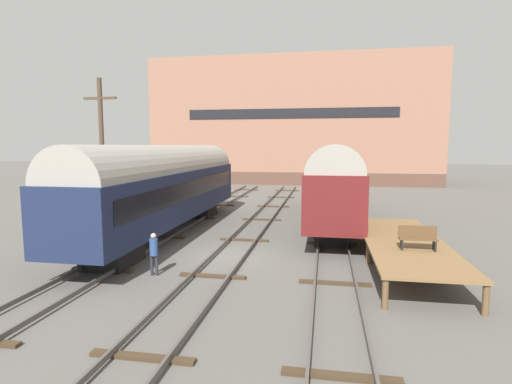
# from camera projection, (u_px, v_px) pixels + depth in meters

# --- Properties ---
(ground_plane) EXTENTS (200.00, 200.00, 0.00)m
(ground_plane) POSITION_uv_depth(u_px,v_px,m) (231.00, 256.00, 18.24)
(ground_plane) COLOR #56544F
(track_left) EXTENTS (2.60, 60.00, 0.26)m
(track_left) POSITION_uv_depth(u_px,v_px,m) (137.00, 249.00, 19.01)
(track_left) COLOR #4C4742
(track_left) RESTS_ON ground
(track_middle) EXTENTS (2.60, 60.00, 0.26)m
(track_middle) POSITION_uv_depth(u_px,v_px,m) (231.00, 253.00, 18.23)
(track_middle) COLOR #4C4742
(track_middle) RESTS_ON ground
(track_right) EXTENTS (2.60, 60.00, 0.26)m
(track_right) POSITION_uv_depth(u_px,v_px,m) (333.00, 258.00, 17.44)
(track_right) COLOR #4C4742
(track_right) RESTS_ON ground
(train_car_maroon) EXTENTS (2.92, 18.61, 5.10)m
(train_car_maroon) POSITION_uv_depth(u_px,v_px,m) (332.00, 178.00, 26.44)
(train_car_maroon) COLOR black
(train_car_maroon) RESTS_ON ground
(train_car_navy) EXTENTS (3.05, 18.40, 5.07)m
(train_car_navy) POSITION_uv_depth(u_px,v_px,m) (167.00, 184.00, 22.46)
(train_car_navy) COLOR black
(train_car_navy) RESTS_ON ground
(station_platform) EXTENTS (3.17, 10.21, 1.06)m
(station_platform) POSITION_uv_depth(u_px,v_px,m) (404.00, 242.00, 16.84)
(station_platform) COLOR brown
(station_platform) RESTS_ON ground
(bench) EXTENTS (1.40, 0.40, 0.91)m
(bench) POSITION_uv_depth(u_px,v_px,m) (418.00, 237.00, 15.25)
(bench) COLOR brown
(bench) RESTS_ON station_platform
(person_worker) EXTENTS (0.32, 0.32, 1.68)m
(person_worker) POSITION_uv_depth(u_px,v_px,m) (154.00, 250.00, 15.45)
(person_worker) COLOR #282833
(person_worker) RESTS_ON ground
(utility_pole) EXTENTS (1.80, 0.24, 8.49)m
(utility_pole) POSITION_uv_depth(u_px,v_px,m) (102.00, 158.00, 20.88)
(utility_pole) COLOR #473828
(utility_pole) RESTS_ON ground
(warehouse_building) EXTENTS (37.69, 11.94, 16.55)m
(warehouse_building) POSITION_uv_depth(u_px,v_px,m) (294.00, 123.00, 56.01)
(warehouse_building) COLOR brown
(warehouse_building) RESTS_ON ground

